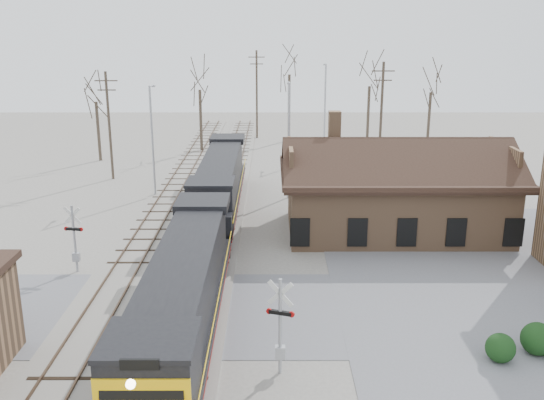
# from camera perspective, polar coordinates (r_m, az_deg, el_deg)

# --- Properties ---
(ground) EXTENTS (140.00, 140.00, 0.00)m
(ground) POSITION_cam_1_polar(r_m,az_deg,el_deg) (30.19, -7.34, -10.37)
(ground) COLOR #9A958B
(ground) RESTS_ON ground
(road) EXTENTS (60.00, 9.00, 0.03)m
(road) POSITION_cam_1_polar(r_m,az_deg,el_deg) (30.18, -7.35, -10.34)
(road) COLOR slate
(road) RESTS_ON ground
(parking_lot) EXTENTS (22.00, 26.00, 0.03)m
(parking_lot) POSITION_cam_1_polar(r_m,az_deg,el_deg) (36.46, 23.09, -6.77)
(parking_lot) COLOR slate
(parking_lot) RESTS_ON ground
(track_main) EXTENTS (3.40, 90.00, 0.24)m
(track_main) POSITION_cam_1_polar(r_m,az_deg,el_deg) (44.03, -4.97, -1.56)
(track_main) COLOR #9A958B
(track_main) RESTS_ON ground
(track_siding) EXTENTS (3.40, 90.00, 0.24)m
(track_siding) POSITION_cam_1_polar(r_m,az_deg,el_deg) (44.64, -10.73, -1.54)
(track_siding) COLOR #9A958B
(track_siding) RESTS_ON ground
(depot) EXTENTS (15.20, 9.31, 7.90)m
(depot) POSITION_cam_1_polar(r_m,az_deg,el_deg) (41.15, 11.47, 0.30)
(depot) COLOR #8D6748
(depot) RESTS_ON ground
(locomotive_lead) EXTENTS (2.87, 19.20, 4.26)m
(locomotive_lead) POSITION_cam_1_polar(r_m,az_deg,el_deg) (25.91, -8.54, -9.59)
(locomotive_lead) COLOR black
(locomotive_lead) RESTS_ON ground
(locomotive_trailing) EXTENTS (2.87, 19.20, 4.03)m
(locomotive_trailing) POSITION_cam_1_polar(r_m,az_deg,el_deg) (44.15, -4.95, 1.42)
(locomotive_trailing) COLOR black
(locomotive_trailing) RESTS_ON ground
(crossbuck_near) EXTENTS (1.12, 0.44, 4.06)m
(crossbuck_near) POSITION_cam_1_polar(r_m,az_deg,el_deg) (24.30, 0.78, -12.11)
(crossbuck_near) COLOR #A5A8AD
(crossbuck_near) RESTS_ON ground
(crossbuck_far) EXTENTS (1.11, 0.29, 3.90)m
(crossbuck_far) POSITION_cam_1_polar(r_m,az_deg,el_deg) (35.56, -18.08, -3.67)
(crossbuck_far) COLOR #A5A8AD
(crossbuck_far) RESTS_ON ground
(hedge_a) EXTENTS (1.23, 1.23, 1.23)m
(hedge_a) POSITION_cam_1_polar(r_m,az_deg,el_deg) (27.34, 20.70, -12.90)
(hedge_a) COLOR black
(hedge_a) RESTS_ON ground
(hedge_b) EXTENTS (1.40, 1.40, 1.40)m
(hedge_b) POSITION_cam_1_polar(r_m,az_deg,el_deg) (28.44, 23.71, -11.87)
(hedge_b) COLOR black
(hedge_b) RESTS_ON ground
(streetlight_a) EXTENTS (0.25, 2.04, 8.89)m
(streetlight_a) POSITION_cam_1_polar(r_m,az_deg,el_deg) (49.40, -11.19, 6.01)
(streetlight_a) COLOR #A5A8AD
(streetlight_a) RESTS_ON ground
(streetlight_b) EXTENTS (0.25, 2.04, 9.17)m
(streetlight_b) POSITION_cam_1_polar(r_m,az_deg,el_deg) (47.93, 1.60, 6.18)
(streetlight_b) COLOR #A5A8AD
(streetlight_b) RESTS_ON ground
(streetlight_c) EXTENTS (0.25, 2.04, 9.60)m
(streetlight_c) POSITION_cam_1_polar(r_m,az_deg,el_deg) (64.16, 5.00, 8.86)
(streetlight_c) COLOR #A5A8AD
(streetlight_c) RESTS_ON ground
(utility_pole_a) EXTENTS (2.00, 0.24, 9.57)m
(utility_pole_a) POSITION_cam_1_polar(r_m,az_deg,el_deg) (55.83, -15.08, 6.94)
(utility_pole_a) COLOR #382D23
(utility_pole_a) RESTS_ON ground
(utility_pole_b) EXTENTS (2.00, 0.24, 10.54)m
(utility_pole_b) POSITION_cam_1_polar(r_m,az_deg,el_deg) (74.47, -1.44, 10.04)
(utility_pole_b) COLOR #382D23
(utility_pole_b) RESTS_ON ground
(utility_pole_c) EXTENTS (2.00, 0.24, 10.36)m
(utility_pole_c) POSITION_cam_1_polar(r_m,az_deg,el_deg) (55.31, 10.22, 7.57)
(utility_pole_c) COLOR #382D23
(utility_pole_c) RESTS_ON ground
(tree_a) EXTENTS (4.01, 4.01, 9.82)m
(tree_a) POSITION_cam_1_polar(r_m,az_deg,el_deg) (63.89, -16.30, 9.74)
(tree_a) COLOR #382D23
(tree_a) RESTS_ON ground
(tree_b) EXTENTS (4.47, 4.47, 10.94)m
(tree_b) POSITION_cam_1_polar(r_m,az_deg,el_deg) (66.72, -6.84, 11.20)
(tree_b) COLOR #382D23
(tree_b) RESTS_ON ground
(tree_c) EXTENTS (5.22, 5.22, 12.80)m
(tree_c) POSITION_cam_1_polar(r_m,az_deg,el_deg) (72.48, 1.65, 12.74)
(tree_c) COLOR #382D23
(tree_c) RESTS_ON ground
(tree_d) EXTENTS (4.58, 4.58, 11.22)m
(tree_d) POSITION_cam_1_polar(r_m,az_deg,el_deg) (69.25, 9.20, 11.45)
(tree_d) COLOR #382D23
(tree_d) RESTS_ON ground
(tree_e) EXTENTS (4.24, 4.24, 10.38)m
(tree_e) POSITION_cam_1_polar(r_m,az_deg,el_deg) (69.13, 14.79, 10.62)
(tree_e) COLOR #382D23
(tree_e) RESTS_ON ground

